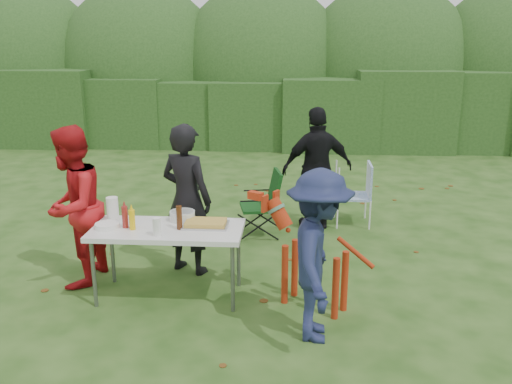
# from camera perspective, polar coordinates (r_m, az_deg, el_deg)

# --- Properties ---
(ground) EXTENTS (80.00, 80.00, 0.00)m
(ground) POSITION_cam_1_polar(r_m,az_deg,el_deg) (5.63, -5.22, -11.18)
(ground) COLOR #1E4211
(hedge_row) EXTENTS (22.00, 1.40, 1.70)m
(hedge_row) POSITION_cam_1_polar(r_m,az_deg,el_deg) (13.08, 0.22, 8.44)
(hedge_row) COLOR #23471C
(hedge_row) RESTS_ON ground
(shrub_backdrop) EXTENTS (20.00, 2.60, 3.20)m
(shrub_backdrop) POSITION_cam_1_polar(r_m,az_deg,el_deg) (14.59, 0.65, 12.18)
(shrub_backdrop) COLOR #3D6628
(shrub_backdrop) RESTS_ON ground
(folding_table) EXTENTS (1.50, 0.70, 0.74)m
(folding_table) POSITION_cam_1_polar(r_m,az_deg,el_deg) (5.48, -9.29, -4.26)
(folding_table) COLOR silver
(folding_table) RESTS_ON ground
(person_cook) EXTENTS (0.73, 0.62, 1.69)m
(person_cook) POSITION_cam_1_polar(r_m,az_deg,el_deg) (6.01, -7.30, -0.77)
(person_cook) COLOR black
(person_cook) RESTS_ON ground
(person_red_jacket) EXTENTS (0.69, 0.86, 1.70)m
(person_red_jacket) POSITION_cam_1_polar(r_m,az_deg,el_deg) (5.98, -18.75, -1.51)
(person_red_jacket) COLOR red
(person_red_jacket) RESTS_ON ground
(person_black_puffy) EXTENTS (1.06, 0.67, 1.68)m
(person_black_puffy) POSITION_cam_1_polar(r_m,az_deg,el_deg) (7.41, 6.48, 2.44)
(person_black_puffy) COLOR black
(person_black_puffy) RESTS_ON ground
(child) EXTENTS (0.60, 1.00, 1.52)m
(child) POSITION_cam_1_polar(r_m,az_deg,el_deg) (4.68, 6.59, -6.74)
(child) COLOR #1C2349
(child) RESTS_ON ground
(dog) EXTENTS (1.18, 0.94, 1.05)m
(dog) POSITION_cam_1_polar(r_m,az_deg,el_deg) (5.28, 6.22, -6.78)
(dog) COLOR #A52B10
(dog) RESTS_ON ground
(camping_chair) EXTENTS (0.66, 0.66, 0.89)m
(camping_chair) POSITION_cam_1_polar(r_m,az_deg,el_deg) (7.17, 0.36, -1.19)
(camping_chair) COLOR #113D13
(camping_chair) RESTS_ON ground
(lawn_chair) EXTENTS (0.53, 0.53, 0.89)m
(lawn_chair) POSITION_cam_1_polar(r_m,az_deg,el_deg) (7.75, 10.13, -0.15)
(lawn_chair) COLOR #3364AE
(lawn_chair) RESTS_ON ground
(food_tray) EXTENTS (0.45, 0.30, 0.02)m
(food_tray) POSITION_cam_1_polar(r_m,az_deg,el_deg) (5.46, -5.31, -3.49)
(food_tray) COLOR #B7B7BA
(food_tray) RESTS_ON folding_table
(focaccia_bread) EXTENTS (0.40, 0.26, 0.04)m
(focaccia_bread) POSITION_cam_1_polar(r_m,az_deg,el_deg) (5.45, -5.31, -3.21)
(focaccia_bread) COLOR gold
(focaccia_bread) RESTS_ON food_tray
(mustard_bottle) EXTENTS (0.06, 0.06, 0.20)m
(mustard_bottle) POSITION_cam_1_polar(r_m,az_deg,el_deg) (5.45, -12.91, -2.87)
(mustard_bottle) COLOR yellow
(mustard_bottle) RESTS_ON folding_table
(ketchup_bottle) EXTENTS (0.06, 0.06, 0.22)m
(ketchup_bottle) POSITION_cam_1_polar(r_m,az_deg,el_deg) (5.51, -13.62, -2.58)
(ketchup_bottle) COLOR maroon
(ketchup_bottle) RESTS_ON folding_table
(beer_bottle) EXTENTS (0.06, 0.06, 0.24)m
(beer_bottle) POSITION_cam_1_polar(r_m,az_deg,el_deg) (5.36, -8.08, -2.69)
(beer_bottle) COLOR #47230F
(beer_bottle) RESTS_ON folding_table
(paper_towel_roll) EXTENTS (0.12, 0.12, 0.26)m
(paper_towel_roll) POSITION_cam_1_polar(r_m,az_deg,el_deg) (5.71, -14.86, -1.81)
(paper_towel_roll) COLOR white
(paper_towel_roll) RESTS_ON folding_table
(cup_stack) EXTENTS (0.08, 0.08, 0.18)m
(cup_stack) POSITION_cam_1_polar(r_m,az_deg,el_deg) (5.23, -10.39, -3.63)
(cup_stack) COLOR white
(cup_stack) RESTS_ON folding_table
(pasta_bowl) EXTENTS (0.26, 0.26, 0.10)m
(pasta_bowl) POSITION_cam_1_polar(r_m,az_deg,el_deg) (5.64, -7.76, -2.50)
(pasta_bowl) COLOR silver
(pasta_bowl) RESTS_ON folding_table
(plate_stack) EXTENTS (0.24, 0.24, 0.05)m
(plate_stack) POSITION_cam_1_polar(r_m,az_deg,el_deg) (5.57, -15.39, -3.44)
(plate_stack) COLOR white
(plate_stack) RESTS_ON folding_table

